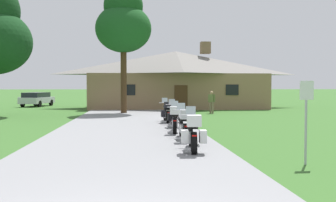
% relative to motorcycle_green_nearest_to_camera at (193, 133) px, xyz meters
% --- Properties ---
extents(ground_plane, '(500.00, 500.00, 0.00)m').
position_rel_motorcycle_green_nearest_to_camera_xyz_m(ground_plane, '(-2.07, 13.22, -0.61)').
color(ground_plane, '#386628').
extents(asphalt_driveway, '(6.40, 80.00, 0.06)m').
position_rel_motorcycle_green_nearest_to_camera_xyz_m(asphalt_driveway, '(-2.07, 11.22, -0.58)').
color(asphalt_driveway, gray).
rests_on(asphalt_driveway, ground).
extents(motorcycle_green_nearest_to_camera, '(0.82, 2.08, 1.30)m').
position_rel_motorcycle_green_nearest_to_camera_xyz_m(motorcycle_green_nearest_to_camera, '(0.00, 0.00, 0.00)').
color(motorcycle_green_nearest_to_camera, black).
rests_on(motorcycle_green_nearest_to_camera, asphalt_driveway).
extents(motorcycle_white_second_in_row, '(0.66, 2.08, 1.30)m').
position_rel_motorcycle_green_nearest_to_camera_xyz_m(motorcycle_white_second_in_row, '(0.07, 2.63, 0.01)').
color(motorcycle_white_second_in_row, black).
rests_on(motorcycle_white_second_in_row, asphalt_driveway).
extents(motorcycle_silver_third_in_row, '(0.69, 2.08, 1.30)m').
position_rel_motorcycle_green_nearest_to_camera_xyz_m(motorcycle_silver_third_in_row, '(-0.03, 4.87, 0.01)').
color(motorcycle_silver_third_in_row, black).
rests_on(motorcycle_silver_third_in_row, asphalt_driveway).
extents(motorcycle_red_fourth_in_row, '(0.73, 2.08, 1.30)m').
position_rel_motorcycle_green_nearest_to_camera_xyz_m(motorcycle_red_fourth_in_row, '(0.19, 7.19, 0.00)').
color(motorcycle_red_fourth_in_row, black).
rests_on(motorcycle_red_fourth_in_row, asphalt_driveway).
extents(motorcycle_black_farthest_in_row, '(0.75, 2.08, 1.30)m').
position_rel_motorcycle_green_nearest_to_camera_xyz_m(motorcycle_black_farthest_in_row, '(0.04, 9.52, 0.00)').
color(motorcycle_black_farthest_in_row, black).
rests_on(motorcycle_black_farthest_in_row, asphalt_driveway).
extents(stone_lodge, '(16.53, 8.56, 6.19)m').
position_rel_motorcycle_green_nearest_to_camera_xyz_m(stone_lodge, '(2.20, 24.94, 2.12)').
color(stone_lodge, '#896B4C').
rests_on(stone_lodge, ground).
extents(bystander_olive_shirt_near_lodge, '(0.47, 0.38, 1.67)m').
position_rel_motorcycle_green_nearest_to_camera_xyz_m(bystander_olive_shirt_near_lodge, '(3.98, 16.84, 0.32)').
color(bystander_olive_shirt_near_lodge, '#75664C').
rests_on(bystander_olive_shirt_near_lodge, ground).
extents(metal_signpost_roadside, '(0.36, 0.06, 2.14)m').
position_rel_motorcycle_green_nearest_to_camera_xyz_m(metal_signpost_roadside, '(2.61, -1.93, 0.74)').
color(metal_signpost_roadside, '#9EA0A5').
rests_on(metal_signpost_roadside, ground).
extents(tree_by_lodge_front, '(4.07, 4.07, 9.36)m').
position_rel_motorcycle_green_nearest_to_camera_xyz_m(tree_by_lodge_front, '(-2.49, 17.17, 6.04)').
color(tree_by_lodge_front, '#422D19').
rests_on(tree_by_lodge_front, ground).
extents(parked_silver_suv_far_left, '(2.65, 4.86, 1.40)m').
position_rel_motorcycle_green_nearest_to_camera_xyz_m(parked_silver_suv_far_left, '(-11.44, 28.53, 0.17)').
color(parked_silver_suv_far_left, '#ADAFB7').
rests_on(parked_silver_suv_far_left, ground).
extents(parked_white_sedan_far_left, '(2.81, 4.52, 1.20)m').
position_rel_motorcycle_green_nearest_to_camera_xyz_m(parked_white_sedan_far_left, '(-13.52, 36.11, 0.03)').
color(parked_white_sedan_far_left, silver).
rests_on(parked_white_sedan_far_left, ground).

